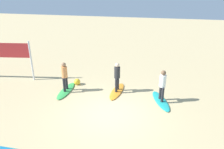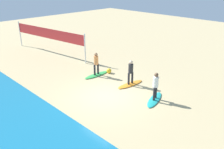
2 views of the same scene
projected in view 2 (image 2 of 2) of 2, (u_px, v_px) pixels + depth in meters
The scene contains 9 objects.
ground_plane at pixel (106, 96), 14.52m from camera, with size 60.00×60.00×0.00m, color tan.
surfboard_teal at pixel (154, 99), 14.02m from camera, with size 2.10×0.56×0.09m, color teal.
surfer_teal at pixel (156, 84), 13.64m from camera, with size 0.32×0.44×1.64m.
surfboard_orange at pixel (130, 84), 15.98m from camera, with size 2.10×0.56×0.09m, color orange.
surfer_orange at pixel (131, 70), 15.60m from camera, with size 0.32×0.46×1.64m.
surfboard_green at pixel (96, 75), 17.49m from camera, with size 2.10×0.56×0.09m, color green.
surfer_green at pixel (96, 62), 17.11m from camera, with size 0.32×0.46×1.64m.
volleyball_net at pixel (48, 35), 21.73m from camera, with size 9.01×1.36×2.50m.
beach_ball at pixel (109, 71), 17.86m from camera, with size 0.38×0.38×0.38m, color yellow.
Camera 2 is at (-9.37, 8.89, 6.77)m, focal length 38.38 mm.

